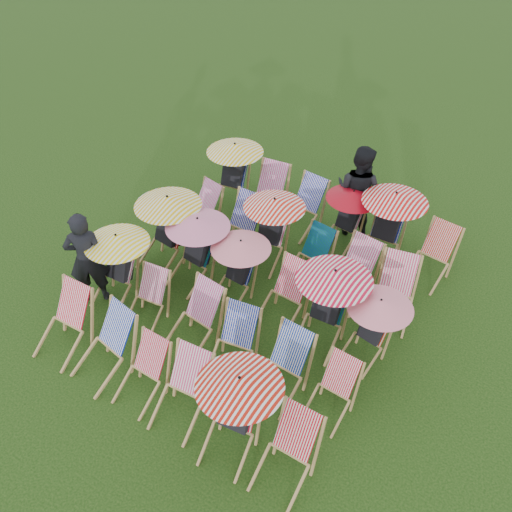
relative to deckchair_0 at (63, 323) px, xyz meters
The scene contains 33 objects.
ground 3.03m from the deckchair_0, 48.99° to the left, with size 100.00×100.00×0.00m, color black.
deckchair_0 is the anchor object (origin of this frame).
deckchair_1 0.85m from the deckchair_0, ahead, with size 0.81×1.03×1.02m.
deckchair_2 1.60m from the deckchair_0, ahead, with size 0.59×0.82×0.88m.
deckchair_3 2.29m from the deckchair_0, ahead, with size 0.73×0.95×0.97m.
deckchair_4 3.17m from the deckchair_0, ahead, with size 1.11×1.19×1.32m.
deckchair_5 3.95m from the deckchair_0, ahead, with size 0.64×0.89×0.95m.
deckchair_6 1.29m from the deckchair_0, 95.12° to the left, with size 1.06×1.12×1.26m.
deckchair_7 1.31m from the deckchair_0, 59.86° to the left, with size 0.66×0.85×0.86m.
deckchair_8 1.97m from the deckchair_0, 36.16° to the left, with size 0.74×0.97×0.99m.
deckchair_9 2.62m from the deckchair_0, 24.89° to the left, with size 0.76×0.95×0.94m.
deckchair_10 3.39m from the deckchair_0, 19.27° to the left, with size 0.68×0.92×0.96m.
deckchair_11 4.15m from the deckchair_0, 16.83° to the left, with size 0.58×0.79×0.83m.
deckchair_12 2.44m from the deckchair_0, 90.82° to the left, with size 1.17×1.23×1.39m.
deckchair_13 2.44m from the deckchair_0, 73.27° to the left, with size 1.09×1.15×1.29m.
deckchair_14 2.83m from the deckchair_0, 56.79° to the left, with size 0.99×1.04×1.17m.
deckchair_15 3.43m from the deckchair_0, 43.88° to the left, with size 0.69×0.93×0.97m.
deckchair_16 4.00m from the deckchair_0, 35.78° to the left, with size 1.15×1.22×1.37m.
deckchair_17 4.63m from the deckchair_0, 31.13° to the left, with size 0.97×1.03×1.15m.
deckchair_18 3.53m from the deckchair_0, 92.28° to the left, with size 0.76×0.94×0.91m.
deckchair_19 3.55m from the deckchair_0, 76.28° to the left, with size 0.70×0.96×1.03m.
deckchair_20 3.80m from the deckchair_0, 67.03° to the left, with size 1.09×1.16×1.30m.
deckchair_21 4.19m from the deckchair_0, 56.30° to the left, with size 0.70×0.90×0.91m.
deckchair_22 4.67m from the deckchair_0, 47.65° to the left, with size 0.77×0.99×1.00m.
deckchair_23 5.19m from the deckchair_0, 41.10° to the left, with size 0.83×1.03×1.00m.
deckchair_24 4.62m from the deckchair_0, 91.78° to the left, with size 1.13×1.23×1.34m.
deckchair_25 4.68m from the deckchair_0, 81.55° to the left, with size 0.79×1.02×1.03m.
deckchair_26 4.90m from the deckchair_0, 72.32° to the left, with size 0.75×0.98×0.99m.
deckchair_27 5.26m from the deckchair_0, 62.58° to the left, with size 0.98×1.04×1.17m.
deckchair_28 5.68m from the deckchair_0, 55.97° to the left, with size 1.16×1.22×1.37m.
deckchair_29 6.21m from the deckchair_0, 48.85° to the left, with size 0.73×0.94×0.95m.
person_left 1.15m from the deckchair_0, 113.73° to the left, with size 0.64×0.42×1.75m, color black.
person_rear 5.68m from the deckchair_0, 64.95° to the left, with size 0.90×0.70×1.86m, color black.
Camera 1 is at (3.77, -5.59, 6.82)m, focal length 40.00 mm.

